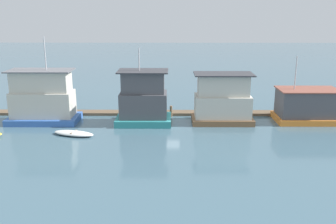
{
  "coord_description": "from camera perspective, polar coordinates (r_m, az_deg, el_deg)",
  "views": [
    {
      "loc": [
        0.32,
        -38.02,
        11.52
      ],
      "look_at": [
        0.0,
        -1.0,
        1.4
      ],
      "focal_mm": 40.0,
      "sensor_mm": 36.0,
      "label": 1
    }
  ],
  "objects": [
    {
      "name": "houseboat_brown",
      "position": [
        39.53,
        8.32,
        1.72
      ],
      "size": [
        6.36,
        3.47,
        5.23
      ],
      "color": "brown",
      "rests_on": "ground_plane"
    },
    {
      "name": "houseboat_orange",
      "position": [
        42.35,
        20.41,
        0.9
      ],
      "size": [
        6.57,
        4.04,
        6.97
      ],
      "color": "orange",
      "rests_on": "ground_plane"
    },
    {
      "name": "ground_plane",
      "position": [
        39.73,
        0.01,
        -1.57
      ],
      "size": [
        200.0,
        200.0,
        0.0
      ],
      "primitive_type": "plane",
      "color": "#426070"
    },
    {
      "name": "dock_walkway",
      "position": [
        42.78,
        0.05,
        -0.13
      ],
      "size": [
        42.4,
        1.57,
        0.3
      ],
      "primitive_type": "cube",
      "color": "brown",
      "rests_on": "ground_plane"
    },
    {
      "name": "mooring_post_near_right",
      "position": [
        42.55,
        12.25,
        0.06
      ],
      "size": [
        0.21,
        0.21,
        1.2
      ],
      "primitive_type": "cylinder",
      "color": "brown",
      "rests_on": "ground_plane"
    },
    {
      "name": "mooring_post_far_left",
      "position": [
        44.09,
        -18.74,
        0.22
      ],
      "size": [
        0.25,
        0.25,
        1.35
      ],
      "primitive_type": "cylinder",
      "color": "#846B4C",
      "rests_on": "ground_plane"
    },
    {
      "name": "mooring_post_far_right",
      "position": [
        41.65,
        0.47,
        0.12
      ],
      "size": [
        0.29,
        0.29,
        1.24
      ],
      "primitive_type": "cylinder",
      "color": "brown",
      "rests_on": "ground_plane"
    },
    {
      "name": "houseboat_blue",
      "position": [
        41.37,
        -18.56,
        1.9
      ],
      "size": [
        7.27,
        3.85,
        8.96
      ],
      "color": "#3866B7",
      "rests_on": "ground_plane"
    },
    {
      "name": "houseboat_teal",
      "position": [
        38.91,
        -3.76,
        1.81
      ],
      "size": [
        5.73,
        3.94,
        7.85
      ],
      "color": "teal",
      "rests_on": "ground_plane"
    },
    {
      "name": "dinghy_white",
      "position": [
        36.63,
        -14.17,
        -3.17
      ],
      "size": [
        4.28,
        2.34,
        0.43
      ],
      "color": "white",
      "rests_on": "ground_plane"
    }
  ]
}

